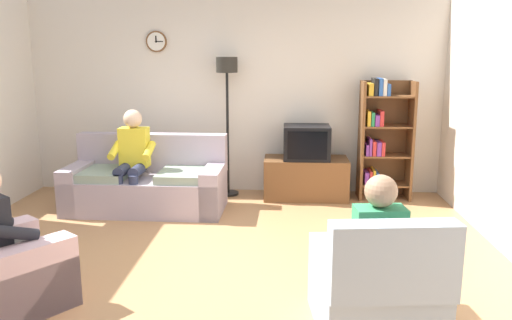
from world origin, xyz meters
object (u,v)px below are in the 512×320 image
(tv_stand, at_px, (306,178))
(person_in_left_armchair, at_px, (3,231))
(couch, at_px, (147,184))
(armchair_near_bookshelf, at_px, (376,292))
(floor_lamp, at_px, (227,88))
(person_on_couch, at_px, (132,156))
(person_in_right_armchair, at_px, (375,244))
(bookshelf, at_px, (382,136))
(tv, at_px, (307,142))

(tv_stand, distance_m, person_in_left_armchair, 3.95)
(couch, relative_size, armchair_near_bookshelf, 2.00)
(armchair_near_bookshelf, bearing_deg, couch, 130.73)
(floor_lamp, bearing_deg, tv_stand, -5.39)
(person_on_couch, distance_m, person_in_right_armchair, 3.51)
(tv_stand, relative_size, bookshelf, 0.69)
(tv_stand, distance_m, person_in_right_armchair, 3.27)
(bookshelf, distance_m, floor_lamp, 2.13)
(person_in_left_armchair, xyz_separation_m, person_in_right_armchair, (2.73, -0.11, 0.00))
(couch, bearing_deg, bookshelf, 13.06)
(bookshelf, relative_size, person_in_left_armchair, 1.42)
(couch, bearing_deg, floor_lamp, 37.68)
(bookshelf, xyz_separation_m, person_in_right_armchair, (-0.64, -3.30, -0.23))
(couch, height_order, person_in_right_armchair, person_in_right_armchair)
(tv, height_order, floor_lamp, floor_lamp)
(couch, xyz_separation_m, armchair_near_bookshelf, (2.33, -2.70, -0.02))
(tv, relative_size, armchair_near_bookshelf, 0.63)
(bookshelf, bearing_deg, armchair_near_bookshelf, -100.56)
(tv_stand, distance_m, armchair_near_bookshelf, 3.34)
(bookshelf, height_order, person_in_left_armchair, bookshelf)
(tv_stand, distance_m, floor_lamp, 1.58)
(couch, relative_size, tv, 3.20)
(couch, distance_m, person_in_right_armchair, 3.51)
(tv, bearing_deg, floor_lamp, 173.29)
(tv_stand, height_order, person_on_couch, person_on_couch)
(tv, height_order, armchair_near_bookshelf, tv)
(floor_lamp, bearing_deg, couch, -142.32)
(tv_stand, distance_m, bookshelf, 1.14)
(tv_stand, distance_m, tv, 0.49)
(floor_lamp, xyz_separation_m, person_in_left_armchair, (-1.33, -3.22, -0.85))
(tv_stand, bearing_deg, armchair_near_bookshelf, -83.95)
(couch, height_order, armchair_near_bookshelf, same)
(person_in_right_armchair, bearing_deg, couch, 131.56)
(couch, distance_m, person_in_left_armchair, 2.56)
(armchair_near_bookshelf, relative_size, person_in_left_armchair, 0.86)
(tv_stand, relative_size, armchair_near_bookshelf, 1.15)
(couch, xyz_separation_m, bookshelf, (2.96, 0.69, 0.52))
(floor_lamp, distance_m, person_in_left_armchair, 3.59)
(couch, xyz_separation_m, tv, (1.98, 0.59, 0.44))
(couch, distance_m, floor_lamp, 1.63)
(bookshelf, bearing_deg, couch, -166.94)
(floor_lamp, xyz_separation_m, person_on_couch, (-1.06, -0.83, -0.75))
(couch, xyz_separation_m, person_in_right_armchair, (2.32, -2.61, 0.29))
(tv, relative_size, person_in_right_armchair, 0.54)
(floor_lamp, bearing_deg, person_in_left_armchair, -112.47)
(bookshelf, bearing_deg, person_on_couch, -165.57)
(armchair_near_bookshelf, bearing_deg, person_on_couch, 133.53)
(person_in_right_armchair, bearing_deg, tv, 96.10)
(couch, distance_m, person_on_couch, 0.42)
(floor_lamp, relative_size, person_on_couch, 1.49)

